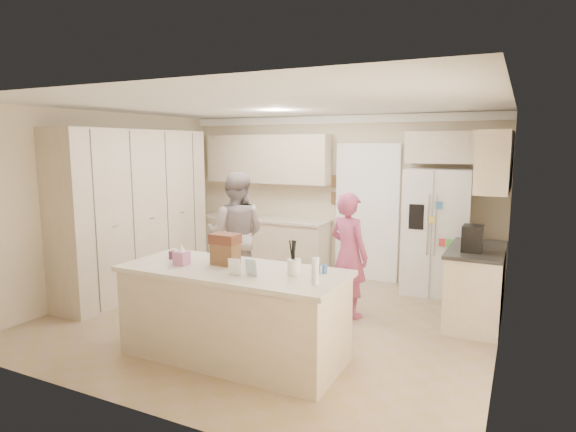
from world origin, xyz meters
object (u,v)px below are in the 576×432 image
at_px(coffee_maker, 472,238).
at_px(island_base, 234,315).
at_px(refrigerator, 436,231).
at_px(dollhouse_body, 225,254).
at_px(tissue_box, 182,258).
at_px(utensil_crock, 294,267).
at_px(teen_boy, 236,235).
at_px(teen_girl, 349,255).

xyz_separation_m(coffee_maker, island_base, (-2.05, -1.90, -0.63)).
relative_size(refrigerator, dollhouse_body, 6.92).
xyz_separation_m(tissue_box, dollhouse_body, (0.40, 0.20, 0.04)).
bearing_deg(utensil_crock, refrigerator, 75.54).
height_order(island_base, teen_boy, teen_boy).
bearing_deg(island_base, teen_girl, 69.16).
distance_m(utensil_crock, teen_boy, 2.39).
xyz_separation_m(refrigerator, utensil_crock, (-0.80, -3.09, 0.10)).
bearing_deg(dollhouse_body, refrigerator, 62.27).
distance_m(utensil_crock, tissue_box, 1.21).
relative_size(refrigerator, teen_boy, 1.02).
xyz_separation_m(island_base, teen_boy, (-1.05, 1.72, 0.44)).
xyz_separation_m(coffee_maker, teen_boy, (-3.10, -0.18, -0.19)).
xyz_separation_m(refrigerator, dollhouse_body, (-1.60, -3.04, 0.14)).
distance_m(coffee_maker, island_base, 2.87).
distance_m(refrigerator, dollhouse_body, 3.43).
bearing_deg(dollhouse_body, island_base, -33.69).
height_order(utensil_crock, dollhouse_body, dollhouse_body).
bearing_deg(refrigerator, teen_boy, -155.77).
bearing_deg(refrigerator, tissue_box, -126.89).
bearing_deg(teen_girl, tissue_box, 79.27).
relative_size(island_base, utensil_crock, 14.67).
xyz_separation_m(utensil_crock, dollhouse_body, (-0.80, 0.05, 0.04)).
height_order(utensil_crock, teen_girl, teen_girl).
relative_size(dollhouse_body, teen_boy, 0.15).
bearing_deg(teen_girl, dollhouse_body, 86.51).
bearing_deg(refrigerator, dollhouse_body, -122.95).
distance_m(refrigerator, teen_girl, 1.68).
height_order(island_base, dollhouse_body, dollhouse_body).
xyz_separation_m(island_base, teen_girl, (0.64, 1.67, 0.34)).
bearing_deg(island_base, teen_boy, 121.41).
relative_size(dollhouse_body, teen_girl, 0.17).
bearing_deg(coffee_maker, teen_girl, -170.69).
xyz_separation_m(tissue_box, teen_girl, (1.19, 1.77, -0.21)).
xyz_separation_m(teen_boy, teen_girl, (1.69, -0.06, -0.10)).
relative_size(utensil_crock, teen_boy, 0.08).
height_order(refrigerator, utensil_crock, refrigerator).
height_order(coffee_maker, dollhouse_body, coffee_maker).
distance_m(coffee_maker, teen_girl, 1.46).
bearing_deg(refrigerator, teen_girl, -124.14).
relative_size(refrigerator, coffee_maker, 6.00).
relative_size(refrigerator, teen_girl, 1.15).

